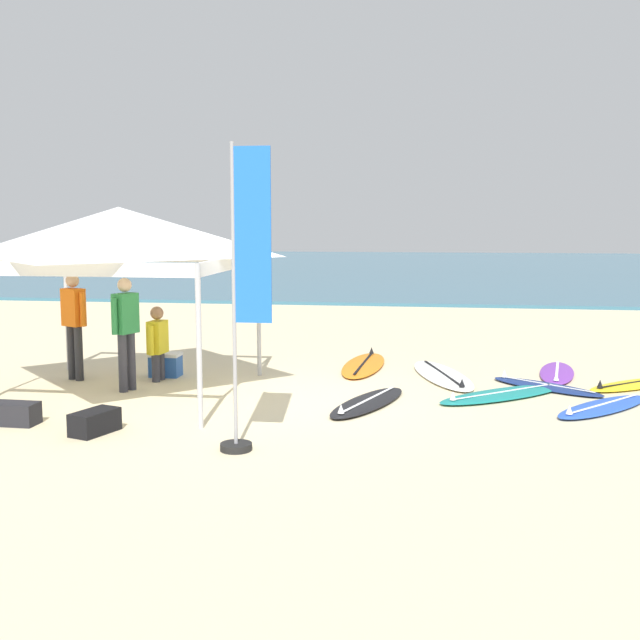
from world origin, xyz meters
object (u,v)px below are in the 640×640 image
object	(u,v)px
surfboard_purple	(557,373)
person_orange	(74,319)
canopy_tent	(119,232)
surfboard_blue	(603,407)
surfboard_white	(442,375)
cooler_box	(166,364)
surfboard_black	(368,402)
gear_bag_on_sand	(95,422)
surfboard_orange	(364,365)
person_green	(126,326)
surfboard_yellow	(635,384)
person_yellow	(158,340)
surfboard_navy	(546,386)
banner_flag	(244,311)
gear_bag_by_pole	(14,414)
surfboard_teal	(503,394)

from	to	relation	value
surfboard_purple	person_orange	bearing A→B (deg)	-168.90
canopy_tent	surfboard_blue	size ratio (longest dim) A/B	1.84
surfboard_white	cooler_box	size ratio (longest dim) A/B	5.32
surfboard_white	person_orange	xyz separation A→B (m)	(-5.86, -1.06, 0.95)
surfboard_black	gear_bag_on_sand	bearing A→B (deg)	-148.42
surfboard_orange	person_green	xyz separation A→B (m)	(-3.36, -2.42, 0.95)
surfboard_black	cooler_box	size ratio (longest dim) A/B	4.35
surfboard_yellow	person_green	world-z (taller)	person_green
surfboard_purple	person_yellow	distance (m)	6.59
surfboard_navy	person_yellow	xyz separation A→B (m)	(-6.08, -0.27, 0.62)
surfboard_navy	banner_flag	bearing A→B (deg)	-134.91
canopy_tent	gear_bag_on_sand	xyz separation A→B (m)	(0.47, -2.08, -2.25)
surfboard_navy	gear_bag_by_pole	size ratio (longest dim) A/B	2.94
banner_flag	gear_bag_on_sand	world-z (taller)	banner_flag
surfboard_blue	surfboard_orange	xyz separation A→B (m)	(-3.50, 2.61, -0.00)
person_green	gear_bag_by_pole	size ratio (longest dim) A/B	2.85
surfboard_navy	cooler_box	world-z (taller)	cooler_box
surfboard_blue	surfboard_white	bearing A→B (deg)	138.46
person_orange	gear_bag_on_sand	bearing A→B (deg)	-60.95
surfboard_orange	gear_bag_on_sand	size ratio (longest dim) A/B	4.17
gear_bag_on_sand	cooler_box	world-z (taller)	cooler_box
surfboard_purple	cooler_box	bearing A→B (deg)	-170.83
surfboard_orange	person_green	world-z (taller)	person_green
gear_bag_by_pole	surfboard_navy	bearing A→B (deg)	24.12
surfboard_navy	person_yellow	bearing A→B (deg)	-177.44
gear_bag_on_sand	surfboard_navy	bearing A→B (deg)	30.25
canopy_tent	cooler_box	size ratio (longest dim) A/B	6.93
canopy_tent	person_green	size ratio (longest dim) A/B	2.03
canopy_tent	surfboard_orange	world-z (taller)	canopy_tent
surfboard_purple	cooler_box	world-z (taller)	cooler_box
surfboard_white	surfboard_black	size ratio (longest dim) A/B	1.22
banner_flag	gear_bag_on_sand	bearing A→B (deg)	167.54
canopy_tent	person_yellow	xyz separation A→B (m)	(0.16, 1.02, -1.73)
cooler_box	gear_bag_by_pole	bearing A→B (deg)	-105.27
surfboard_black	banner_flag	world-z (taller)	banner_flag
person_yellow	gear_bag_on_sand	bearing A→B (deg)	-84.30
surfboard_purple	person_orange	distance (m)	7.95
surfboard_teal	gear_bag_on_sand	world-z (taller)	gear_bag_on_sand
canopy_tent	person_yellow	size ratio (longest dim) A/B	2.89
surfboard_yellow	person_orange	distance (m)	8.88
surfboard_purple	gear_bag_on_sand	distance (m)	7.57
surfboard_navy	person_green	bearing A→B (deg)	-170.49
gear_bag_by_pole	person_orange	bearing A→B (deg)	99.61
surfboard_yellow	gear_bag_on_sand	xyz separation A→B (m)	(-7.14, -3.71, 0.10)
surfboard_black	surfboard_blue	world-z (taller)	same
surfboard_black	surfboard_purple	distance (m)	3.90
surfboard_purple	gear_bag_by_pole	size ratio (longest dim) A/B	3.48
surfboard_white	person_green	distance (m)	5.11
surfboard_black	person_green	xyz separation A→B (m)	(-3.66, 0.38, 0.95)
surfboard_blue	banner_flag	size ratio (longest dim) A/B	0.55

